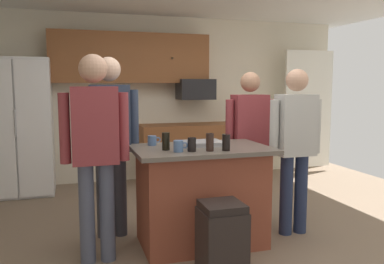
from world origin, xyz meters
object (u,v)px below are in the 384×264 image
object	(u,v)px
person_guest_by_door	(295,140)
person_host_foreground	(95,144)
tumbler_amber	(226,142)
mug_ceramic_white	(179,146)
serving_tray	(200,143)
glass_stout_tall	(166,141)
trash_bin	(222,241)
person_guest_right	(249,136)
microwave_over_range	(196,89)
mug_blue_stoneware	(152,141)
person_guest_left	(110,134)
glass_pilsner	(210,142)
refrigerator	(19,127)
glass_dark_ale	(192,145)
kitchen_island	(201,195)

from	to	relation	value
person_guest_by_door	person_host_foreground	distance (m)	1.97
tumbler_amber	mug_ceramic_white	bearing A→B (deg)	171.49
mug_ceramic_white	serving_tray	world-z (taller)	mug_ceramic_white
glass_stout_tall	trash_bin	xyz separation A→B (m)	(0.30, -0.62, -0.72)
person_guest_right	serving_tray	xyz separation A→B (m)	(-0.72, -0.41, 0.00)
microwave_over_range	mug_blue_stoneware	size ratio (longest dim) A/B	4.40
microwave_over_range	mug_ceramic_white	size ratio (longest dim) A/B	4.33
glass_stout_tall	person_guest_left	bearing A→B (deg)	130.36
mug_ceramic_white	tumbler_amber	world-z (taller)	tumbler_amber
glass_stout_tall	tumbler_amber	world-z (taller)	glass_stout_tall
glass_pilsner	serving_tray	xyz separation A→B (m)	(0.02, 0.33, -0.06)
refrigerator	microwave_over_range	size ratio (longest dim) A/B	3.36
mug_blue_stoneware	trash_bin	xyz separation A→B (m)	(0.36, -0.94, -0.69)
glass_pilsner	mug_blue_stoneware	distance (m)	0.64
person_guest_right	glass_stout_tall	size ratio (longest dim) A/B	10.46
glass_dark_ale	glass_pilsner	bearing A→B (deg)	-10.41
person_guest_right	person_guest_by_door	bearing A→B (deg)	80.47
glass_dark_ale	trash_bin	xyz separation A→B (m)	(0.10, -0.49, -0.70)
person_guest_left	mug_blue_stoneware	bearing A→B (deg)	1.11
glass_pilsner	trash_bin	xyz separation A→B (m)	(-0.06, -0.46, -0.72)
person_guest_left	mug_blue_stoneware	distance (m)	0.44
microwave_over_range	kitchen_island	xyz separation A→B (m)	(-0.75, -2.53, -0.97)
person_host_foreground	glass_stout_tall	bearing A→B (deg)	-2.68
glass_dark_ale	tumbler_amber	distance (m)	0.31
serving_tray	glass_stout_tall	bearing A→B (deg)	-155.86
serving_tray	mug_blue_stoneware	bearing A→B (deg)	161.50
mug_blue_stoneware	trash_bin	distance (m)	1.22
person_guest_left	tumbler_amber	bearing A→B (deg)	-7.28
mug_blue_stoneware	glass_stout_tall	world-z (taller)	glass_stout_tall
kitchen_island	mug_ceramic_white	distance (m)	0.61
person_guest_by_door	person_guest_left	distance (m)	1.85
kitchen_island	mug_ceramic_white	world-z (taller)	mug_ceramic_white
glass_pilsner	kitchen_island	bearing A→B (deg)	90.22
microwave_over_range	person_guest_by_door	distance (m)	2.62
refrigerator	trash_bin	distance (m)	3.65
glass_pilsner	serving_tray	bearing A→B (deg)	87.29
serving_tray	refrigerator	bearing A→B (deg)	128.91
tumbler_amber	serving_tray	distance (m)	0.38
person_host_foreground	glass_stout_tall	size ratio (longest dim) A/B	11.16
glass_pilsner	trash_bin	bearing A→B (deg)	-97.56
mug_ceramic_white	glass_stout_tall	bearing A→B (deg)	125.52
person_guest_right	glass_stout_tall	world-z (taller)	person_guest_right
microwave_over_range	trash_bin	distance (m)	3.52
person_guest_by_door	person_guest_left	bearing A→B (deg)	-13.35
kitchen_island	mug_blue_stoneware	distance (m)	0.70
person_guest_by_door	glass_dark_ale	world-z (taller)	person_guest_by_door
mug_blue_stoneware	trash_bin	bearing A→B (deg)	-69.08
refrigerator	person_guest_by_door	distance (m)	3.75
mug_blue_stoneware	serving_tray	bearing A→B (deg)	-18.50
kitchen_island	glass_dark_ale	size ratio (longest dim) A/B	10.51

